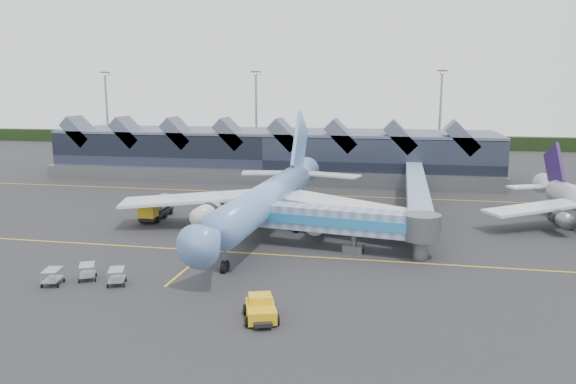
% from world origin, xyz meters
% --- Properties ---
extents(ground, '(260.00, 260.00, 0.00)m').
position_xyz_m(ground, '(0.00, 0.00, 0.00)').
color(ground, '#242426').
rests_on(ground, ground).
extents(taxi_stripes, '(120.00, 60.00, 0.01)m').
position_xyz_m(taxi_stripes, '(0.00, 10.00, 0.01)').
color(taxi_stripes, gold).
rests_on(taxi_stripes, ground).
extents(tree_line_far, '(260.00, 4.00, 4.00)m').
position_xyz_m(tree_line_far, '(0.00, 110.00, 2.00)').
color(tree_line_far, black).
rests_on(tree_line_far, ground).
extents(terminal, '(90.00, 22.25, 12.52)m').
position_xyz_m(terminal, '(-5.07, 47.35, 4.88)').
color(terminal, black).
rests_on(terminal, ground).
extents(light_masts, '(132.40, 42.56, 22.45)m').
position_xyz_m(light_masts, '(21.00, 62.80, 12.49)').
color(light_masts, '#919499').
rests_on(light_masts, ground).
extents(main_airliner, '(41.06, 47.21, 15.17)m').
position_xyz_m(main_airliner, '(4.88, 2.65, 4.46)').
color(main_airliner, '#6F9EE1').
rests_on(main_airliner, ground).
extents(jet_bridge, '(23.49, 7.02, 5.01)m').
position_xyz_m(jet_bridge, '(15.26, -4.90, 3.38)').
color(jet_bridge, '#6A81B1').
rests_on(jet_bridge, ground).
extents(fuel_truck, '(3.05, 8.95, 2.98)m').
position_xyz_m(fuel_truck, '(-12.54, 6.22, 1.67)').
color(fuel_truck, black).
rests_on(fuel_truck, ground).
extents(pushback_tug, '(3.58, 4.57, 1.84)m').
position_xyz_m(pushback_tug, '(10.59, -25.43, 0.83)').
color(pushback_tug, gold).
rests_on(pushback_tug, ground).
extents(baggage_carts, '(7.80, 4.48, 1.52)m').
position_xyz_m(baggage_carts, '(-7.72, -20.47, 0.85)').
color(baggage_carts, '#9C9FA5').
rests_on(baggage_carts, ground).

